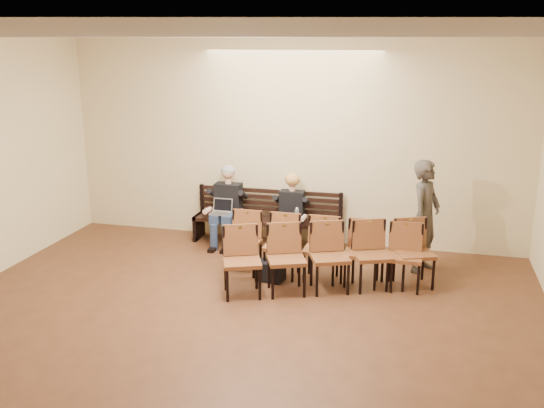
% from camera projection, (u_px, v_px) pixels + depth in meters
% --- Properties ---
extents(ground, '(10.00, 10.00, 0.00)m').
position_uv_depth(ground, '(185.00, 391.00, 6.21)').
color(ground, brown).
rests_on(ground, ground).
extents(room_walls, '(8.02, 10.01, 3.51)m').
position_uv_depth(room_walls, '(205.00, 134.00, 6.27)').
color(room_walls, beige).
rests_on(room_walls, ground).
extents(bench, '(2.60, 0.90, 0.45)m').
position_uv_depth(bench, '(266.00, 231.00, 10.58)').
color(bench, black).
rests_on(bench, ground).
extents(seated_man, '(0.57, 0.79, 1.37)m').
position_uv_depth(seated_man, '(227.00, 205.00, 10.51)').
color(seated_man, black).
rests_on(seated_man, ground).
extents(seated_woman, '(0.51, 0.71, 1.19)m').
position_uv_depth(seated_woman, '(291.00, 215.00, 10.26)').
color(seated_woman, black).
rests_on(seated_woman, ground).
extents(laptop, '(0.38, 0.33, 0.25)m').
position_uv_depth(laptop, '(220.00, 215.00, 10.33)').
color(laptop, silver).
rests_on(laptop, bench).
extents(water_bottle, '(0.07, 0.07, 0.23)m').
position_uv_depth(water_bottle, '(297.00, 222.00, 9.98)').
color(water_bottle, silver).
rests_on(water_bottle, bench).
extents(bag, '(0.43, 0.33, 0.29)m').
position_uv_depth(bag, '(271.00, 271.00, 9.00)').
color(bag, black).
rests_on(bag, ground).
extents(passerby, '(0.72, 0.86, 2.01)m').
position_uv_depth(passerby, '(425.00, 208.00, 9.18)').
color(passerby, '#3B3630').
rests_on(passerby, ground).
extents(chair_row_front, '(2.98, 1.62, 0.98)m').
position_uv_depth(chair_row_front, '(330.00, 258.00, 8.55)').
color(chair_row_front, brown).
rests_on(chair_row_front, ground).
extents(chair_row_back, '(2.91, 0.55, 0.95)m').
position_uv_depth(chair_row_back, '(321.00, 250.00, 8.93)').
color(chair_row_back, brown).
rests_on(chair_row_back, ground).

